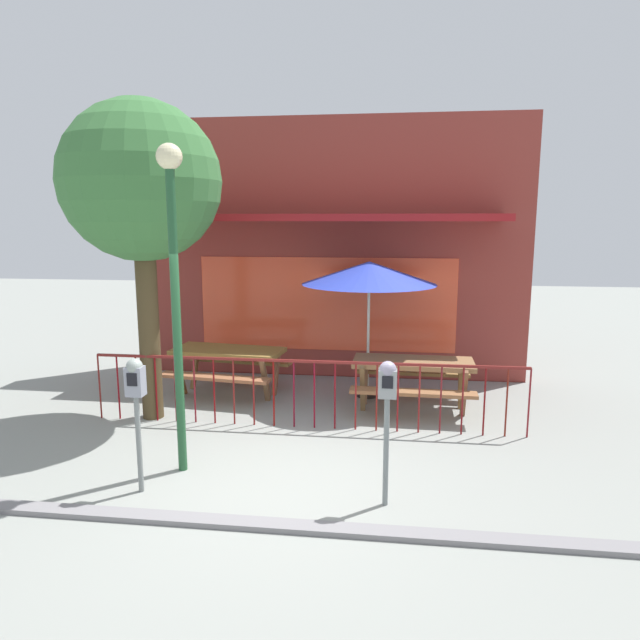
{
  "coord_description": "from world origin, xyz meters",
  "views": [
    {
      "loc": [
        1.17,
        -5.72,
        2.87
      ],
      "look_at": [
        0.17,
        2.15,
        1.46
      ],
      "focal_mm": 31.79,
      "sensor_mm": 36.0,
      "label": 1
    }
  ],
  "objects_px": {
    "parking_meter_near": "(387,395)",
    "street_tree": "(141,185)",
    "picnic_table_right": "(413,371)",
    "patio_umbrella": "(369,273)",
    "parking_meter_far": "(136,390)",
    "street_lamp": "(174,262)",
    "picnic_table_left": "(228,359)"
  },
  "relations": [
    {
      "from": "picnic_table_left",
      "to": "parking_meter_near",
      "type": "bearing_deg",
      "value": -52.29
    },
    {
      "from": "patio_umbrella",
      "to": "parking_meter_far",
      "type": "relative_size",
      "value": 1.52
    },
    {
      "from": "street_tree",
      "to": "picnic_table_left",
      "type": "bearing_deg",
      "value": 56.62
    },
    {
      "from": "parking_meter_far",
      "to": "street_tree",
      "type": "distance_m",
      "value": 3.25
    },
    {
      "from": "picnic_table_right",
      "to": "street_tree",
      "type": "xyz_separation_m",
      "value": [
        -3.79,
        -0.82,
        2.73
      ]
    },
    {
      "from": "street_lamp",
      "to": "picnic_table_right",
      "type": "bearing_deg",
      "value": 42.37
    },
    {
      "from": "picnic_table_right",
      "to": "patio_umbrella",
      "type": "height_order",
      "value": "patio_umbrella"
    },
    {
      "from": "parking_meter_far",
      "to": "street_lamp",
      "type": "relative_size",
      "value": 0.4
    },
    {
      "from": "picnic_table_left",
      "to": "parking_meter_near",
      "type": "relative_size",
      "value": 1.29
    },
    {
      "from": "picnic_table_right",
      "to": "street_lamp",
      "type": "height_order",
      "value": "street_lamp"
    },
    {
      "from": "parking_meter_far",
      "to": "picnic_table_right",
      "type": "bearing_deg",
      "value": 45.82
    },
    {
      "from": "patio_umbrella",
      "to": "picnic_table_right",
      "type": "bearing_deg",
      "value": -40.01
    },
    {
      "from": "parking_meter_near",
      "to": "street_tree",
      "type": "height_order",
      "value": "street_tree"
    },
    {
      "from": "parking_meter_near",
      "to": "street_lamp",
      "type": "bearing_deg",
      "value": 167.17
    },
    {
      "from": "picnic_table_right",
      "to": "patio_umbrella",
      "type": "bearing_deg",
      "value": 139.99
    },
    {
      "from": "parking_meter_near",
      "to": "parking_meter_far",
      "type": "height_order",
      "value": "parking_meter_near"
    },
    {
      "from": "picnic_table_right",
      "to": "parking_meter_near",
      "type": "height_order",
      "value": "parking_meter_near"
    },
    {
      "from": "picnic_table_right",
      "to": "parking_meter_near",
      "type": "relative_size",
      "value": 1.22
    },
    {
      "from": "picnic_table_right",
      "to": "street_tree",
      "type": "distance_m",
      "value": 4.74
    },
    {
      "from": "picnic_table_right",
      "to": "street_lamp",
      "type": "xyz_separation_m",
      "value": [
        -2.71,
        -2.48,
        1.81
      ]
    },
    {
      "from": "patio_umbrella",
      "to": "parking_meter_near",
      "type": "bearing_deg",
      "value": -84.62
    },
    {
      "from": "parking_meter_far",
      "to": "street_lamp",
      "type": "height_order",
      "value": "street_lamp"
    },
    {
      "from": "picnic_table_left",
      "to": "patio_umbrella",
      "type": "relative_size",
      "value": 0.88
    },
    {
      "from": "picnic_table_right",
      "to": "patio_umbrella",
      "type": "distance_m",
      "value": 1.69
    },
    {
      "from": "parking_meter_far",
      "to": "street_tree",
      "type": "relative_size",
      "value": 0.33
    },
    {
      "from": "street_tree",
      "to": "parking_meter_far",
      "type": "bearing_deg",
      "value": -69.56
    },
    {
      "from": "picnic_table_left",
      "to": "patio_umbrella",
      "type": "distance_m",
      "value": 2.7
    },
    {
      "from": "parking_meter_near",
      "to": "street_tree",
      "type": "relative_size",
      "value": 0.34
    },
    {
      "from": "picnic_table_right",
      "to": "street_tree",
      "type": "relative_size",
      "value": 0.41
    },
    {
      "from": "picnic_table_right",
      "to": "parking_meter_far",
      "type": "distance_m",
      "value": 4.28
    },
    {
      "from": "parking_meter_far",
      "to": "street_lamp",
      "type": "distance_m",
      "value": 1.43
    },
    {
      "from": "picnic_table_left",
      "to": "parking_meter_near",
      "type": "xyz_separation_m",
      "value": [
        2.63,
        -3.4,
        0.55
      ]
    }
  ]
}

